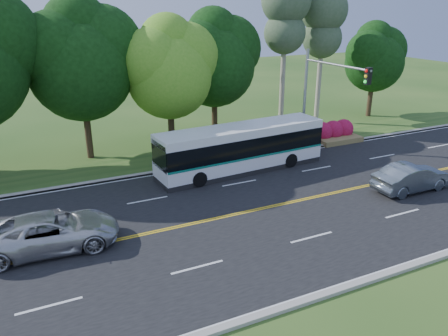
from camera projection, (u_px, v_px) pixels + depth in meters
name	position (u px, v px, depth m)	size (l,w,h in m)	color
ground	(279.00, 205.00, 22.62)	(120.00, 120.00, 0.00)	#2A511B
road	(279.00, 205.00, 22.61)	(60.00, 14.00, 0.02)	black
curb_north	(221.00, 162.00, 28.63)	(60.00, 0.30, 0.15)	#A7A297
curb_south	(380.00, 276.00, 16.55)	(60.00, 0.30, 0.15)	#A7A297
grass_verge	(209.00, 154.00, 30.21)	(60.00, 4.00, 0.10)	#2A511B
lane_markings	(277.00, 205.00, 22.57)	(57.60, 13.82, 0.00)	gold
tree_row	(116.00, 54.00, 28.43)	(44.70, 9.10, 13.84)	black
bougainvillea_hedge	(303.00, 135.00, 32.15)	(9.50, 2.25, 1.50)	maroon
traffic_signal	(323.00, 89.00, 28.17)	(0.42, 6.10, 7.00)	gray
transit_bus	(241.00, 149.00, 26.86)	(10.95, 3.12, 2.83)	white
sedan	(412.00, 177.00, 24.14)	(1.61, 4.61, 1.52)	slate
suv	(51.00, 232.00, 18.32)	(2.59, 5.62, 1.56)	silver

